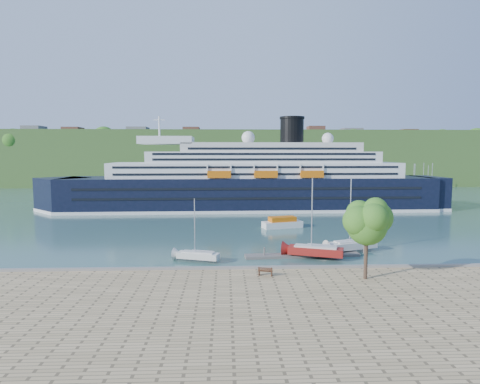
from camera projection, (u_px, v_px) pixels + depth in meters
name	position (u px, v px, depth m)	size (l,w,h in m)	color
ground	(269.00, 276.00, 46.61)	(400.00, 400.00, 0.00)	#305652
far_hillside	(236.00, 158.00, 189.67)	(400.00, 50.00, 24.00)	#355522
quay_coping	(269.00, 267.00, 46.30)	(220.00, 0.50, 0.30)	slate
cruise_ship	(248.00, 163.00, 100.73)	(104.44, 15.21, 23.45)	black
park_bench	(266.00, 271.00, 43.66)	(1.65, 0.68, 1.06)	#432413
promenade_tree	(367.00, 235.00, 42.19)	(5.67, 5.67, 9.39)	#33661B
floating_pontoon	(302.00, 255.00, 55.65)	(16.03, 1.96, 0.36)	slate
sailboat_white_near	(198.00, 232.00, 52.62)	(6.19, 1.72, 7.99)	silver
sailboat_red	(316.00, 221.00, 53.98)	(8.11, 2.25, 10.47)	maroon
sailboat_white_far	(353.00, 217.00, 57.63)	(8.00, 2.22, 10.33)	silver
tender_launch	(282.00, 222.00, 77.09)	(7.72, 2.64, 2.13)	#CF610C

